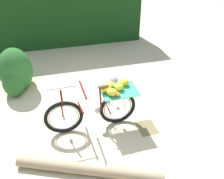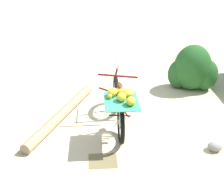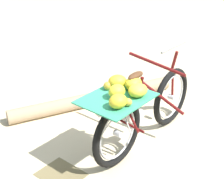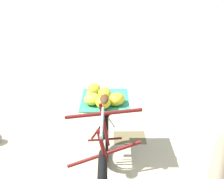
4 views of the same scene
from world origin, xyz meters
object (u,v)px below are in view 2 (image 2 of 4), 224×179
Objects in this scene: bicycle at (119,104)px; shrub_cluster at (193,70)px; path_stone at (215,146)px; fallen_log at (63,114)px.

shrub_cluster is (-1.85, -1.53, -0.02)m from bicycle.
shrub_cluster is 4.63× the size of path_stone.
path_stone is (-2.55, 1.18, -0.02)m from fallen_log.
shrub_cluster reaches higher than bicycle.
path_stone is at bearing -117.03° from bicycle.
shrub_cluster reaches higher than path_stone.
shrub_cluster is (-2.91, -1.12, 0.37)m from fallen_log.
shrub_cluster is at bearing -50.08° from bicycle.
bicycle reaches higher than fallen_log.
fallen_log is 2.81m from path_stone.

